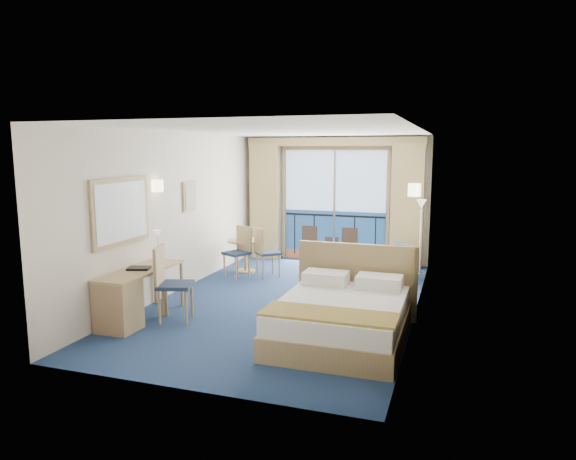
% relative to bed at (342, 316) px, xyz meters
% --- Properties ---
extents(floor, '(6.50, 6.50, 0.00)m').
position_rel_bed_xyz_m(floor, '(-1.19, 1.36, -0.30)').
color(floor, navy).
rests_on(floor, ground).
extents(room_walls, '(4.04, 6.54, 2.72)m').
position_rel_bed_xyz_m(room_walls, '(-1.19, 1.36, 1.47)').
color(room_walls, beige).
rests_on(room_walls, ground).
extents(balcony_door, '(2.36, 0.03, 2.52)m').
position_rel_bed_xyz_m(balcony_door, '(-1.20, 4.58, 0.84)').
color(balcony_door, navy).
rests_on(balcony_door, room_walls).
extents(curtain_left, '(0.65, 0.22, 2.55)m').
position_rel_bed_xyz_m(curtain_left, '(-2.74, 4.43, 0.97)').
color(curtain_left, tan).
rests_on(curtain_left, room_walls).
extents(curtain_right, '(0.65, 0.22, 2.55)m').
position_rel_bed_xyz_m(curtain_right, '(0.36, 4.43, 0.97)').
color(curtain_right, tan).
rests_on(curtain_right, room_walls).
extents(pelmet, '(3.80, 0.25, 0.18)m').
position_rel_bed_xyz_m(pelmet, '(-1.19, 4.46, 2.28)').
color(pelmet, tan).
rests_on(pelmet, room_walls).
extents(mirror, '(0.05, 1.25, 0.95)m').
position_rel_bed_xyz_m(mirror, '(-3.16, -0.14, 1.25)').
color(mirror, tan).
rests_on(mirror, room_walls).
extents(wall_print, '(0.04, 0.42, 0.52)m').
position_rel_bed_xyz_m(wall_print, '(-3.16, 1.81, 1.30)').
color(wall_print, tan).
rests_on(wall_print, room_walls).
extents(sconce_left, '(0.18, 0.18, 0.18)m').
position_rel_bed_xyz_m(sconce_left, '(-3.13, 0.76, 1.55)').
color(sconce_left, '#FFDFB2').
rests_on(sconce_left, room_walls).
extents(sconce_right, '(0.18, 0.18, 0.18)m').
position_rel_bed_xyz_m(sconce_right, '(0.75, 1.21, 1.55)').
color(sconce_right, '#FFDFB2').
rests_on(sconce_right, room_walls).
extents(bed, '(1.72, 2.05, 1.08)m').
position_rel_bed_xyz_m(bed, '(0.00, 0.00, 0.00)').
color(bed, tan).
rests_on(bed, ground).
extents(nightstand, '(0.40, 0.38, 0.52)m').
position_rel_bed_xyz_m(nightstand, '(0.59, 1.46, -0.04)').
color(nightstand, '#9E8154').
rests_on(nightstand, ground).
extents(phone, '(0.20, 0.17, 0.08)m').
position_rel_bed_xyz_m(phone, '(0.58, 1.44, 0.26)').
color(phone, beige).
rests_on(phone, nightstand).
extents(armchair, '(0.95, 0.94, 0.62)m').
position_rel_bed_xyz_m(armchair, '(0.22, 3.57, 0.01)').
color(armchair, '#3F444D').
rests_on(armchair, ground).
extents(floor_lamp, '(0.20, 0.20, 1.46)m').
position_rel_bed_xyz_m(floor_lamp, '(0.67, 3.94, 0.80)').
color(floor_lamp, silver).
rests_on(floor_lamp, ground).
extents(desk, '(0.53, 1.55, 0.73)m').
position_rel_bed_xyz_m(desk, '(-2.92, -0.52, 0.10)').
color(desk, tan).
rests_on(desk, ground).
extents(desk_chair, '(0.58, 0.58, 1.07)m').
position_rel_bed_xyz_m(desk_chair, '(-2.49, -0.05, 0.30)').
color(desk_chair, '#1E2C47').
rests_on(desk_chair, ground).
extents(folder, '(0.37, 0.32, 0.03)m').
position_rel_bed_xyz_m(folder, '(-2.94, -0.10, 0.44)').
color(folder, black).
rests_on(folder, desk).
extents(desk_lamp, '(0.12, 0.12, 0.47)m').
position_rel_bed_xyz_m(desk_lamp, '(-2.96, 0.44, 0.77)').
color(desk_lamp, silver).
rests_on(desk_lamp, desk).
extents(round_table, '(0.71, 0.71, 0.64)m').
position_rel_bed_xyz_m(round_table, '(-2.64, 3.05, 0.18)').
color(round_table, tan).
rests_on(round_table, ground).
extents(table_chair_a, '(0.58, 0.58, 0.95)m').
position_rel_bed_xyz_m(table_chair_a, '(-2.14, 2.78, 0.23)').
color(table_chair_a, '#1E2C47').
rests_on(table_chair_a, ground).
extents(table_chair_b, '(0.55, 0.56, 0.96)m').
position_rel_bed_xyz_m(table_chair_b, '(-2.58, 2.65, 0.24)').
color(table_chair_b, '#1E2C47').
rests_on(table_chair_b, ground).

